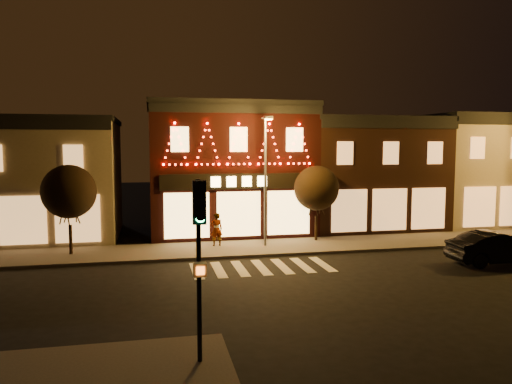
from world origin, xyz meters
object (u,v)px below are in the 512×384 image
object	(u,v)px
traffic_signal_near	(199,235)
streetlamp_mid	(266,171)
pedestrian	(217,229)
dark_sedan	(498,248)

from	to	relation	value
traffic_signal_near	streetlamp_mid	size ratio (longest dim) A/B	0.66
streetlamp_mid	pedestrian	world-z (taller)	streetlamp_mid
dark_sedan	pedestrian	distance (m)	14.22
dark_sedan	streetlamp_mid	bearing A→B (deg)	63.20
pedestrian	streetlamp_mid	bearing A→B (deg)	159.02
traffic_signal_near	dark_sedan	distance (m)	17.33
streetlamp_mid	pedestrian	distance (m)	4.22
streetlamp_mid	dark_sedan	world-z (taller)	streetlamp_mid
dark_sedan	pedestrian	xyz separation A→B (m)	(-12.72, 6.36, 0.28)
dark_sedan	traffic_signal_near	bearing A→B (deg)	120.81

